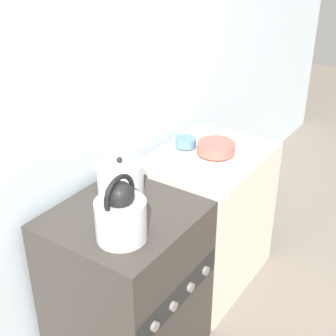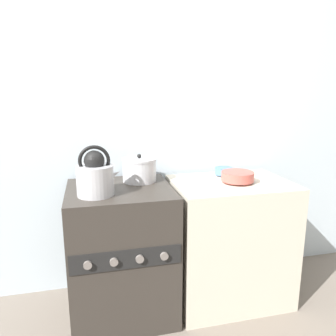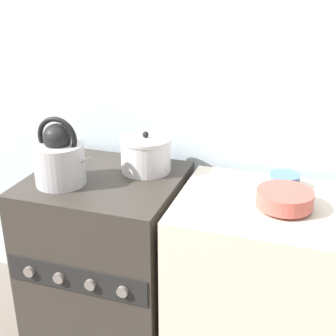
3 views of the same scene
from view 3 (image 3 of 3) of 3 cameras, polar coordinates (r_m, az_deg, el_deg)
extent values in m
cube|color=silver|center=(2.17, -4.21, 12.90)|extent=(7.00, 0.06, 2.50)
cube|color=#332D28|center=(2.18, -7.23, -11.14)|extent=(0.63, 0.58, 0.82)
cube|color=black|center=(1.91, -11.20, -13.22)|extent=(0.60, 0.01, 0.11)
cylinder|color=slate|center=(2.00, -16.58, -12.02)|extent=(0.04, 0.02, 0.04)
cylinder|color=slate|center=(1.93, -13.19, -12.93)|extent=(0.04, 0.02, 0.04)
cylinder|color=slate|center=(1.87, -9.47, -13.87)|extent=(0.04, 0.02, 0.04)
cylinder|color=slate|center=(1.82, -5.57, -14.78)|extent=(0.04, 0.02, 0.04)
cube|color=beige|center=(2.01, 12.09, -14.81)|extent=(0.75, 0.55, 0.82)
cylinder|color=#B2B2B7|center=(1.93, -13.07, 0.47)|extent=(0.20, 0.20, 0.17)
sphere|color=black|center=(1.89, -13.36, 3.62)|extent=(0.11, 0.11, 0.11)
torus|color=black|center=(1.89, -13.36, 3.59)|extent=(0.17, 0.02, 0.17)
cone|color=#B2B2B7|center=(1.87, -10.58, 0.84)|extent=(0.10, 0.04, 0.08)
cylinder|color=silver|center=(2.01, -2.71, 1.50)|extent=(0.21, 0.21, 0.14)
cylinder|color=silver|center=(1.98, -2.75, 3.54)|extent=(0.22, 0.22, 0.01)
sphere|color=black|center=(1.98, -2.76, 4.11)|extent=(0.03, 0.03, 0.03)
cylinder|color=#B75147|center=(1.76, 13.93, -4.64)|extent=(0.09, 0.09, 0.01)
cylinder|color=#B75147|center=(1.75, 14.03, -3.60)|extent=(0.21, 0.21, 0.06)
cylinder|color=#4C729E|center=(1.93, 13.93, -2.22)|extent=(0.05, 0.05, 0.01)
cylinder|color=#4C729E|center=(1.92, 14.01, -1.42)|extent=(0.12, 0.12, 0.05)
camera|label=1|loc=(2.20, -63.03, 19.37)|focal=50.00mm
camera|label=2|loc=(1.04, -82.64, -10.89)|focal=35.00mm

